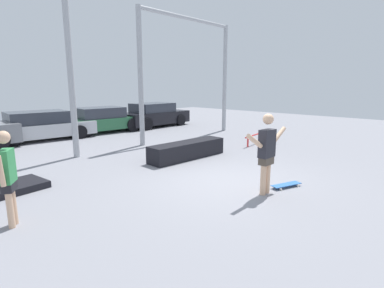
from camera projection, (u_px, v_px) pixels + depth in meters
name	position (u px, v px, depth m)	size (l,w,h in m)	color
ground_plane	(228.00, 181.00, 7.58)	(36.00, 36.00, 0.00)	gray
skateboarder	(267.00, 150.00, 6.52)	(1.53, 0.23, 1.80)	#DBAD89
skateboard	(286.00, 185.00, 7.12)	(0.81, 0.47, 0.08)	#2D66B2
grind_box	(187.00, 150.00, 9.90)	(2.88, 0.67, 0.55)	black
grind_rail	(258.00, 135.00, 12.42)	(2.31, 0.37, 0.43)	red
canopy_support_right	(189.00, 64.00, 13.40)	(5.60, 0.20, 5.31)	#A5A8AD
parked_car_silver	(41.00, 126.00, 13.15)	(4.42, 2.20, 1.26)	#B7BABF
parked_car_green	(102.00, 120.00, 15.26)	(4.13, 2.16, 1.28)	#28603D
parked_car_black	(154.00, 115.00, 17.37)	(4.17, 1.96, 1.36)	black
bystander	(8.00, 174.00, 5.01)	(0.43, 0.59, 1.67)	#DBAD89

